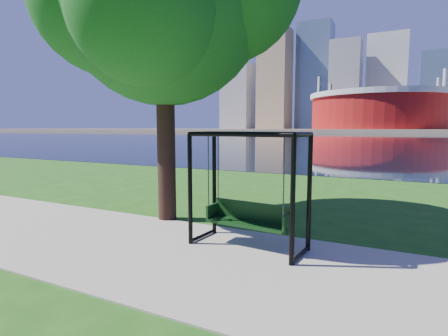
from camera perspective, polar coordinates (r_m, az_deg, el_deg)
The scene contains 7 objects.
ground at distance 7.22m, azimuth -2.06°, elevation -13.25°, with size 900.00×900.00×0.00m, color #1E5114.
path at distance 6.80m, azimuth -4.16°, elevation -14.37°, with size 120.00×4.00×0.03m, color #9E937F.
river at distance 108.03m, azimuth 25.09°, elevation 4.59°, with size 900.00×180.00×0.02m, color black.
far_bank at distance 311.97m, azimuth 26.28°, elevation 5.55°, with size 900.00×228.00×2.00m, color #937F60.
stadium at distance 241.60m, azimuth 23.86°, elevation 8.73°, with size 83.00×83.00×32.00m.
skyline at distance 327.14m, azimuth 25.85°, elevation 11.71°, with size 392.00×66.00×96.50m.
swing at distance 7.08m, azimuth 4.05°, elevation -4.03°, with size 2.39×1.20×2.37m.
Camera 1 is at (3.28, -5.95, 2.44)m, focal length 28.00 mm.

